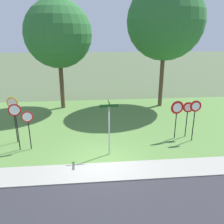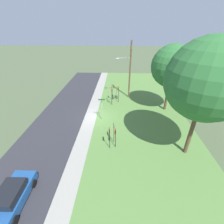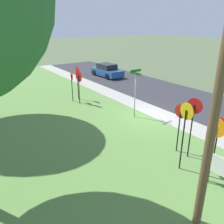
{
  "view_description": "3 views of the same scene",
  "coord_description": "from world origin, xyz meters",
  "px_view_note": "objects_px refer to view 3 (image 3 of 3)",
  "views": [
    {
      "loc": [
        -0.47,
        -10.34,
        6.22
      ],
      "look_at": [
        0.87,
        3.33,
        1.63
      ],
      "focal_mm": 37.16,
      "sensor_mm": 36.0,
      "label": 1
    },
    {
      "loc": [
        17.33,
        2.92,
        10.93
      ],
      "look_at": [
        1.13,
        2.17,
        1.63
      ],
      "focal_mm": 24.56,
      "sensor_mm": 36.0,
      "label": 2
    },
    {
      "loc": [
        -10.01,
        9.72,
        5.62
      ],
      "look_at": [
        -0.16,
        3.0,
        1.02
      ],
      "focal_mm": 37.27,
      "sensor_mm": 36.0,
      "label": 3
    }
  ],
  "objects_px": {
    "notice_board": "(221,168)",
    "parked_sedan_distant": "(107,71)",
    "yield_sign_far_left": "(78,75)",
    "stop_sign_far_left": "(215,136)",
    "stop_sign_near_right": "(193,115)",
    "stop_sign_far_right": "(218,133)",
    "stop_sign_far_center": "(185,123)",
    "street_name_post": "(135,89)",
    "yield_sign_near_right": "(79,79)",
    "stop_sign_near_left": "(180,118)",
    "yield_sign_near_left": "(72,79)"
  },
  "relations": [
    {
      "from": "notice_board",
      "to": "parked_sedan_distant",
      "type": "bearing_deg",
      "value": -22.93
    },
    {
      "from": "yield_sign_far_left",
      "to": "notice_board",
      "type": "bearing_deg",
      "value": 178.33
    },
    {
      "from": "stop_sign_far_left",
      "to": "parked_sedan_distant",
      "type": "bearing_deg",
      "value": -15.76
    },
    {
      "from": "stop_sign_near_right",
      "to": "notice_board",
      "type": "xyz_separation_m",
      "value": [
        -1.99,
        0.87,
        -1.12
      ]
    },
    {
      "from": "stop_sign_near_right",
      "to": "stop_sign_far_right",
      "type": "distance_m",
      "value": 1.24
    },
    {
      "from": "stop_sign_far_right",
      "to": "yield_sign_far_left",
      "type": "bearing_deg",
      "value": 2.63
    },
    {
      "from": "stop_sign_far_center",
      "to": "street_name_post",
      "type": "xyz_separation_m",
      "value": [
        5.39,
        -2.02,
        -0.24
      ]
    },
    {
      "from": "notice_board",
      "to": "yield_sign_near_right",
      "type": "bearing_deg",
      "value": -2.86
    },
    {
      "from": "stop_sign_near_left",
      "to": "stop_sign_far_left",
      "type": "xyz_separation_m",
      "value": [
        -2.12,
        0.74,
        0.23
      ]
    },
    {
      "from": "stop_sign_far_left",
      "to": "yield_sign_near_right",
      "type": "xyz_separation_m",
      "value": [
        10.75,
        -0.13,
        -0.04
      ]
    },
    {
      "from": "stop_sign_far_right",
      "to": "yield_sign_far_left",
      "type": "xyz_separation_m",
      "value": [
        11.39,
        0.26,
        0.25
      ]
    },
    {
      "from": "yield_sign_near_right",
      "to": "stop_sign_far_center",
      "type": "bearing_deg",
      "value": 172.4
    },
    {
      "from": "stop_sign_near_left",
      "to": "yield_sign_far_left",
      "type": "bearing_deg",
      "value": -8.31
    },
    {
      "from": "stop_sign_far_right",
      "to": "notice_board",
      "type": "distance_m",
      "value": 1.42
    },
    {
      "from": "yield_sign_near_left",
      "to": "notice_board",
      "type": "xyz_separation_m",
      "value": [
        -12.0,
        0.03,
        -0.85
      ]
    },
    {
      "from": "yield_sign_near_left",
      "to": "yield_sign_near_right",
      "type": "xyz_separation_m",
      "value": [
        -0.77,
        -0.19,
        0.13
      ]
    },
    {
      "from": "stop_sign_far_center",
      "to": "notice_board",
      "type": "height_order",
      "value": "stop_sign_far_center"
    },
    {
      "from": "stop_sign_far_left",
      "to": "yield_sign_near_right",
      "type": "height_order",
      "value": "stop_sign_far_left"
    },
    {
      "from": "yield_sign_near_left",
      "to": "yield_sign_near_right",
      "type": "height_order",
      "value": "yield_sign_near_right"
    },
    {
      "from": "yield_sign_near_left",
      "to": "stop_sign_far_right",
      "type": "bearing_deg",
      "value": -165.49
    },
    {
      "from": "street_name_post",
      "to": "stop_sign_near_right",
      "type": "bearing_deg",
      "value": 166.42
    },
    {
      "from": "stop_sign_near_right",
      "to": "stop_sign_far_center",
      "type": "bearing_deg",
      "value": 100.87
    },
    {
      "from": "parked_sedan_distant",
      "to": "stop_sign_near_left",
      "type": "bearing_deg",
      "value": 156.38
    },
    {
      "from": "stop_sign_far_right",
      "to": "street_name_post",
      "type": "xyz_separation_m",
      "value": [
        6.17,
        -0.99,
        0.14
      ]
    },
    {
      "from": "stop_sign_far_left",
      "to": "stop_sign_far_center",
      "type": "bearing_deg",
      "value": 18.79
    },
    {
      "from": "stop_sign_near_left",
      "to": "yield_sign_near_left",
      "type": "xyz_separation_m",
      "value": [
        9.4,
        0.8,
        0.06
      ]
    },
    {
      "from": "yield_sign_near_left",
      "to": "notice_board",
      "type": "height_order",
      "value": "yield_sign_near_left"
    },
    {
      "from": "stop_sign_near_left",
      "to": "yield_sign_near_right",
      "type": "relative_size",
      "value": 0.94
    },
    {
      "from": "stop_sign_near_right",
      "to": "street_name_post",
      "type": "relative_size",
      "value": 0.9
    },
    {
      "from": "stop_sign_far_center",
      "to": "stop_sign_near_left",
      "type": "bearing_deg",
      "value": -36.66
    },
    {
      "from": "parked_sedan_distant",
      "to": "stop_sign_far_left",
      "type": "bearing_deg",
      "value": 156.69
    },
    {
      "from": "stop_sign_near_right",
      "to": "parked_sedan_distant",
      "type": "xyz_separation_m",
      "value": [
        15.98,
        -6.1,
        -1.35
      ]
    },
    {
      "from": "stop_sign_near_left",
      "to": "yield_sign_far_left",
      "type": "xyz_separation_m",
      "value": [
        9.59,
        0.23,
        0.26
      ]
    },
    {
      "from": "stop_sign_far_right",
      "to": "street_name_post",
      "type": "bearing_deg",
      "value": -7.81
    },
    {
      "from": "yield_sign_far_left",
      "to": "notice_board",
      "type": "distance_m",
      "value": 12.25
    },
    {
      "from": "stop_sign_far_left",
      "to": "stop_sign_far_right",
      "type": "xyz_separation_m",
      "value": [
        0.32,
        -0.77,
        -0.22
      ]
    },
    {
      "from": "notice_board",
      "to": "parked_sedan_distant",
      "type": "height_order",
      "value": "parked_sedan_distant"
    },
    {
      "from": "stop_sign_far_right",
      "to": "yield_sign_near_right",
      "type": "bearing_deg",
      "value": 4.84
    },
    {
      "from": "yield_sign_far_left",
      "to": "street_name_post",
      "type": "height_order",
      "value": "street_name_post"
    },
    {
      "from": "street_name_post",
      "to": "parked_sedan_distant",
      "type": "xyz_separation_m",
      "value": [
        11.01,
        -5.12,
        -1.18
      ]
    },
    {
      "from": "stop_sign_near_right",
      "to": "notice_board",
      "type": "distance_m",
      "value": 2.45
    },
    {
      "from": "stop_sign_far_center",
      "to": "yield_sign_far_left",
      "type": "height_order",
      "value": "stop_sign_far_center"
    },
    {
      "from": "yield_sign_near_left",
      "to": "parked_sedan_distant",
      "type": "relative_size",
      "value": 0.55
    },
    {
      "from": "stop_sign_near_right",
      "to": "yield_sign_near_left",
      "type": "relative_size",
      "value": 1.19
    },
    {
      "from": "stop_sign_near_left",
      "to": "parked_sedan_distant",
      "type": "xyz_separation_m",
      "value": [
        15.38,
        -6.14,
        -1.03
      ]
    },
    {
      "from": "yield_sign_near_left",
      "to": "yield_sign_far_left",
      "type": "distance_m",
      "value": 0.64
    },
    {
      "from": "yield_sign_far_left",
      "to": "notice_board",
      "type": "height_order",
      "value": "yield_sign_far_left"
    },
    {
      "from": "yield_sign_near_left",
      "to": "parked_sedan_distant",
      "type": "height_order",
      "value": "yield_sign_near_left"
    },
    {
      "from": "stop_sign_near_left",
      "to": "street_name_post",
      "type": "relative_size",
      "value": 0.76
    },
    {
      "from": "yield_sign_far_left",
      "to": "stop_sign_near_right",
      "type": "bearing_deg",
      "value": -177.33
    }
  ]
}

